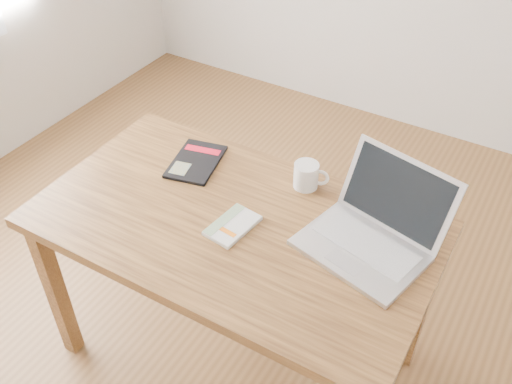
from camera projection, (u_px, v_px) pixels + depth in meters
The scene contains 6 objects.
room at pixel (229, 47), 1.53m from camera, with size 4.04×4.04×2.70m.
desk at pixel (235, 239), 1.95m from camera, with size 1.34×0.78×0.75m.
white_guidebook at pixel (233, 226), 1.86m from camera, with size 0.13×0.19×0.02m.
black_guidebook at pixel (196, 162), 2.13m from camera, with size 0.21×0.28×0.01m.
laptop at pixel (373, 230), 1.78m from camera, with size 0.45×0.43×0.25m.
coffee_mug at pixel (307, 175), 2.00m from camera, with size 0.13×0.09×0.09m.
Camera 1 is at (0.72, -1.18, 2.04)m, focal length 40.00 mm.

